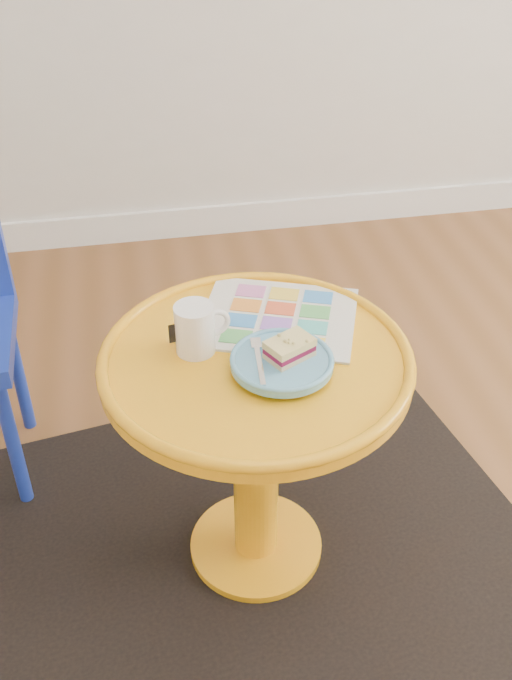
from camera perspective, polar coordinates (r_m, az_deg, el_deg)
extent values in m
cube|color=white|center=(3.21, 7.99, 9.89)|extent=(4.00, 0.02, 0.12)
cube|color=black|center=(1.86, 0.00, -15.38)|extent=(1.47, 1.30, 0.01)
cylinder|color=#FBA515|center=(1.86, 0.00, -15.21)|extent=(0.31, 0.31, 0.03)
cylinder|color=#FBA515|center=(1.65, 0.00, -9.29)|extent=(0.10, 0.10, 0.52)
cylinder|color=#FBA515|center=(1.47, 0.00, -1.75)|extent=(0.61, 0.61, 0.03)
cylinder|color=#1A32AD|center=(1.92, -17.77, -7.63)|extent=(0.03, 0.03, 0.37)
cylinder|color=#1A32AD|center=(2.14, -17.46, -2.44)|extent=(0.03, 0.03, 0.37)
cube|color=silver|center=(1.56, 1.70, 1.71)|extent=(0.39, 0.36, 0.01)
cylinder|color=white|center=(1.45, -4.63, 0.83)|extent=(0.08, 0.08, 0.10)
torus|color=white|center=(1.46, -3.04, 1.32)|extent=(0.06, 0.02, 0.06)
cylinder|color=#D1B78C|center=(1.43, -4.72, 2.30)|extent=(0.07, 0.07, 0.01)
cylinder|color=#61A8CD|center=(1.42, 1.96, -2.02)|extent=(0.08, 0.08, 0.01)
cylinder|color=#61A8CD|center=(1.42, 1.96, -1.68)|extent=(0.19, 0.19, 0.02)
cube|color=#D3BC8C|center=(1.41, 2.53, -1.07)|extent=(0.10, 0.09, 0.01)
cube|color=maroon|center=(1.41, 2.54, -0.70)|extent=(0.10, 0.09, 0.01)
cube|color=#EADB8C|center=(1.40, 2.55, -0.27)|extent=(0.10, 0.09, 0.02)
cube|color=silver|center=(1.39, 0.29, -1.96)|extent=(0.02, 0.12, 0.00)
cube|color=silver|center=(1.45, 0.00, -0.27)|extent=(0.02, 0.03, 0.00)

